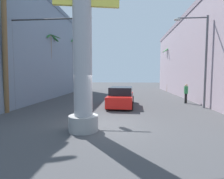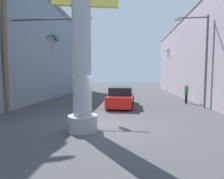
# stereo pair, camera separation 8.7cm
# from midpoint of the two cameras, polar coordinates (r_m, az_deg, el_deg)

# --- Properties ---
(ground_plane) EXTENTS (90.81, 90.81, 0.00)m
(ground_plane) POSITION_cam_midpoint_polar(r_m,az_deg,el_deg) (18.70, 1.34, -3.08)
(ground_plane) COLOR #424244
(building_left) EXTENTS (7.63, 23.74, 10.58)m
(building_left) POSITION_cam_midpoint_polar(r_m,az_deg,el_deg) (22.28, -27.87, 11.30)
(building_left) COLOR slate
(building_left) RESTS_ON ground
(building_right) EXTENTS (6.87, 28.09, 9.31)m
(building_right) POSITION_cam_midpoint_polar(r_m,az_deg,el_deg) (22.60, 30.35, 9.48)
(building_right) COLOR #9E8C99
(building_right) RESTS_ON ground
(neon_sign_pole) EXTENTS (3.14, 1.32, 11.07)m
(neon_sign_pole) POSITION_cam_midpoint_polar(r_m,az_deg,el_deg) (8.22, -10.02, 22.29)
(neon_sign_pole) COLOR #9E9EA3
(neon_sign_pole) RESTS_ON ground
(street_lamp) EXTENTS (2.52, 0.28, 6.92)m
(street_lamp) POSITION_cam_midpoint_polar(r_m,az_deg,el_deg) (14.94, 26.86, 10.71)
(street_lamp) COLOR #59595E
(street_lamp) RESTS_ON ground
(traffic_light_mast) EXTENTS (5.84, 0.32, 6.46)m
(traffic_light_mast) POSITION_cam_midpoint_polar(r_m,az_deg,el_deg) (13.72, -23.90, 12.89)
(traffic_light_mast) COLOR #333333
(traffic_light_mast) RESTS_ON ground
(car_lead) EXTENTS (2.18, 4.84, 1.56)m
(car_lead) POSITION_cam_midpoint_polar(r_m,az_deg,el_deg) (14.32, 2.82, -2.45)
(car_lead) COLOR black
(car_lead) RESTS_ON ground
(palm_tree_far_right) EXTENTS (2.40, 2.48, 6.81)m
(palm_tree_far_right) POSITION_cam_midpoint_polar(r_m,az_deg,el_deg) (28.76, 18.06, 7.17)
(palm_tree_far_right) COLOR brown
(palm_tree_far_right) RESTS_ON ground
(palm_tree_near_left) EXTENTS (2.94, 2.70, 9.49)m
(palm_tree_near_left) POSITION_cam_midpoint_polar(r_m,az_deg,el_deg) (13.87, -31.78, 18.58)
(palm_tree_near_left) COLOR brown
(palm_tree_near_left) RESTS_ON ground
(palm_tree_far_left) EXTENTS (2.59, 2.68, 7.97)m
(palm_tree_far_left) POSITION_cam_midpoint_polar(r_m,az_deg,el_deg) (27.29, -12.25, 10.43)
(palm_tree_far_left) COLOR brown
(palm_tree_far_left) RESTS_ON ground
(palm_tree_mid_left) EXTENTS (2.65, 2.64, 6.94)m
(palm_tree_mid_left) POSITION_cam_midpoint_polar(r_m,az_deg,el_deg) (20.13, -19.73, 9.75)
(palm_tree_mid_left) COLOR brown
(palm_tree_mid_left) RESTS_ON ground
(pedestrian_mid_right) EXTENTS (0.48, 0.48, 1.75)m
(pedestrian_mid_right) POSITION_cam_midpoint_polar(r_m,az_deg,el_deg) (16.97, 22.88, -0.74)
(pedestrian_mid_right) COLOR black
(pedestrian_mid_right) RESTS_ON ground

